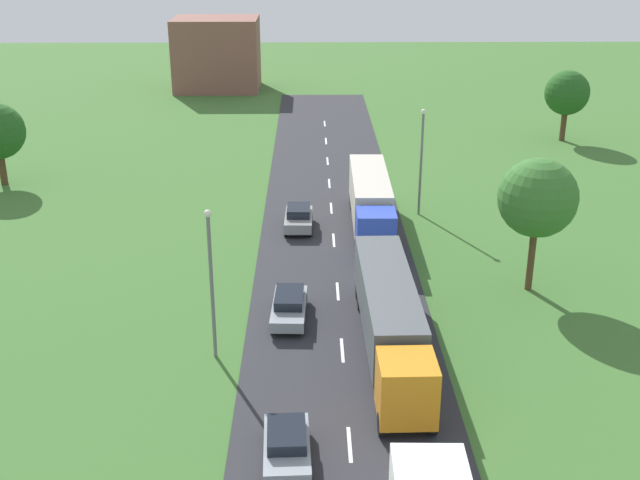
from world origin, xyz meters
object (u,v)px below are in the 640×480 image
truck_second (390,316)px  car_fourth (289,306)px  car_fifth (299,218)px  car_third (287,445)px  tree_maple (567,93)px  distant_building (217,54)px  lamppost_third (421,157)px  tree_elm (538,198)px  lamppost_second (211,277)px  truck_third (371,201)px

truck_second → car_fourth: truck_second is taller
car_fifth → car_third: bearing=-90.4°
tree_maple → distant_building: (-36.49, 25.97, -0.25)m
car_third → lamppost_third: (8.98, 28.64, 3.61)m
truck_second → car_third: (-4.89, -8.51, -1.28)m
truck_second → distant_building: 68.74m
tree_elm → lamppost_third: bearing=110.5°
distant_building → truck_second: bearing=-76.9°
car_third → tree_maple: tree_maple is taller
truck_second → tree_maple: size_ratio=2.12×
car_third → lamppost_third: lamppost_third is taller
tree_maple → lamppost_second: bearing=-125.7°
car_fifth → lamppost_second: lamppost_second is taller
car_third → truck_second: bearing=60.1°
car_fourth → lamppost_second: bearing=-132.6°
car_fifth → tree_maple: bearing=42.9°
car_third → tree_maple: 55.90m
lamppost_second → distant_building: (-6.93, 67.11, 0.08)m
tree_maple → tree_elm: size_ratio=0.86×
lamppost_third → tree_maple: (16.81, 20.80, 0.28)m
lamppost_third → lamppost_second: bearing=-122.1°
car_third → car_fifth: bearing=89.6°
tree_maple → tree_elm: (-12.00, -33.63, 0.97)m
car_fourth → tree_maple: (25.97, 37.24, 3.86)m
lamppost_second → distant_building: size_ratio=0.74×
truck_second → distant_building: (-15.59, 66.90, 2.37)m
car_fourth → distant_building: distant_building is taller
distant_building → truck_third: bearing=-72.4°
car_fifth → tree_elm: tree_elm is taller
truck_second → tree_maple: tree_maple is taller
truck_second → lamppost_third: 20.67m
car_third → car_fifth: size_ratio=1.02×
car_third → tree_elm: 21.54m
car_third → lamppost_second: lamppost_second is taller
lamppost_third → truck_third: bearing=-138.9°
car_fifth → car_fourth: bearing=-91.5°
truck_third → car_fourth: size_ratio=2.75×
car_third → tree_maple: (25.79, 49.44, 3.89)m
distant_building → car_third: bearing=-81.9°
truck_second → tree_maple: 46.03m
car_third → distant_building: size_ratio=0.39×
car_third → distant_building: 76.25m
tree_maple → distant_building: size_ratio=0.65×
car_fourth → tree_elm: 15.22m
car_fifth → tree_maple: (25.62, 23.78, 3.81)m
car_fifth → lamppost_third: size_ratio=0.51×
car_third → tree_elm: (13.79, 15.81, 4.86)m
tree_elm → distant_building: size_ratio=0.75×
truck_third → car_fifth: size_ratio=3.19×
lamppost_third → tree_elm: tree_elm is taller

